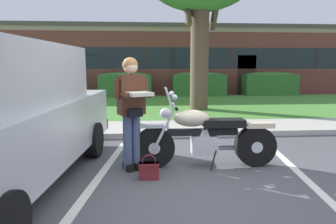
# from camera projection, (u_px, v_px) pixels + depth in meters

# --- Properties ---
(ground_plane) EXTENTS (140.00, 140.00, 0.00)m
(ground_plane) POSITION_uv_depth(u_px,v_px,m) (193.00, 188.00, 3.98)
(ground_plane) COLOR #4C4C51
(curb_strip) EXTENTS (60.00, 0.20, 0.12)m
(curb_strip) POSITION_uv_depth(u_px,v_px,m) (173.00, 134.00, 6.80)
(curb_strip) COLOR #B7B2A8
(curb_strip) RESTS_ON ground
(concrete_walk) EXTENTS (60.00, 1.50, 0.08)m
(concrete_walk) POSITION_uv_depth(u_px,v_px,m) (169.00, 127.00, 7.64)
(concrete_walk) COLOR #B7B2A8
(concrete_walk) RESTS_ON ground
(grass_lawn) EXTENTS (60.00, 7.07, 0.06)m
(grass_lawn) POSITION_uv_depth(u_px,v_px,m) (160.00, 105.00, 11.86)
(grass_lawn) COLOR #478433
(grass_lawn) RESTS_ON ground
(stall_stripe_0) EXTENTS (0.67, 4.38, 0.01)m
(stall_stripe_0) POSITION_uv_depth(u_px,v_px,m) (93.00, 185.00, 4.08)
(stall_stripe_0) COLOR silver
(stall_stripe_0) RESTS_ON ground
(stall_stripe_1) EXTENTS (0.67, 4.38, 0.01)m
(stall_stripe_1) POSITION_uv_depth(u_px,v_px,m) (305.00, 178.00, 4.31)
(stall_stripe_1) COLOR silver
(stall_stripe_1) RESTS_ON ground
(motorcycle) EXTENTS (2.24, 0.82, 1.26)m
(motorcycle) POSITION_uv_depth(u_px,v_px,m) (210.00, 136.00, 4.76)
(motorcycle) COLOR black
(motorcycle) RESTS_ON ground
(rider_person) EXTENTS (0.58, 0.66, 1.70)m
(rider_person) POSITION_uv_depth(u_px,v_px,m) (132.00, 105.00, 4.54)
(rider_person) COLOR black
(rider_person) RESTS_ON ground
(handbag) EXTENTS (0.28, 0.13, 0.36)m
(handbag) POSITION_uv_depth(u_px,v_px,m) (149.00, 169.00, 4.27)
(handbag) COLOR maroon
(handbag) RESTS_ON ground
(hedge_left) EXTENTS (2.54, 0.90, 1.24)m
(hedge_left) POSITION_uv_depth(u_px,v_px,m) (49.00, 84.00, 14.78)
(hedge_left) COLOR #336B2D
(hedge_left) RESTS_ON ground
(hedge_center_left) EXTENTS (2.58, 0.90, 1.24)m
(hedge_center_left) POSITION_uv_depth(u_px,v_px,m) (125.00, 84.00, 15.07)
(hedge_center_left) COLOR #336B2D
(hedge_center_left) RESTS_ON ground
(hedge_center_right) EXTENTS (2.66, 0.90, 1.24)m
(hedge_center_right) POSITION_uv_depth(u_px,v_px,m) (199.00, 84.00, 15.36)
(hedge_center_right) COLOR #336B2D
(hedge_center_right) RESTS_ON ground
(hedge_right) EXTENTS (2.71, 0.90, 1.24)m
(hedge_right) POSITION_uv_depth(u_px,v_px,m) (270.00, 83.00, 15.66)
(hedge_right) COLOR #336B2D
(hedge_right) RESTS_ON ground
(brick_building) EXTENTS (27.05, 10.40, 3.72)m
(brick_building) POSITION_uv_depth(u_px,v_px,m) (145.00, 61.00, 20.72)
(brick_building) COLOR brown
(brick_building) RESTS_ON ground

